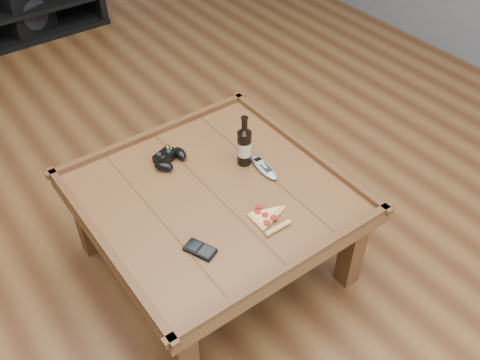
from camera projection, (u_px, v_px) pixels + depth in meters
ground at (216, 263)px, 2.48m from camera, size 6.00×6.00×0.00m
baseboard at (3, 20)px, 4.23m from camera, size 5.00×0.02×0.10m
coffee_table at (214, 203)px, 2.22m from camera, size 1.03×1.03×0.48m
media_console at (6, 7)px, 3.96m from camera, size 1.40×0.45×0.50m
beer_bottle at (244, 145)px, 2.25m from camera, size 0.06×0.06×0.24m
game_controller at (169, 158)px, 2.30m from camera, size 0.17×0.14×0.05m
pizza_slice at (267, 218)px, 2.06m from camera, size 0.13×0.21×0.02m
smartphone at (200, 250)px, 1.94m from camera, size 0.10×0.13×0.02m
remote_control at (264, 168)px, 2.27m from camera, size 0.07×0.18×0.03m
subwoofer at (19, 9)px, 4.07m from camera, size 0.48×0.48×0.37m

